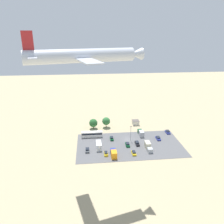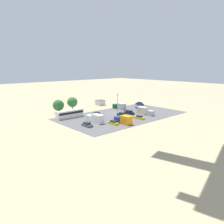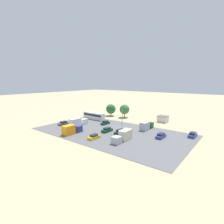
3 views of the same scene
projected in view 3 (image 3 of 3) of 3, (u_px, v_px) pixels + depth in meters
ground_plane at (121, 128)px, 66.52m from camera, size 400.00×400.00×0.00m
parking_lot_surface at (111, 132)px, 61.63m from camera, size 53.33×29.80×0.08m
shed_building at (163, 119)px, 76.32m from camera, size 4.21×4.17×2.69m
bus at (94, 116)px, 81.36m from camera, size 11.46×2.46×3.15m
parked_car_0 at (120, 132)px, 59.06m from camera, size 1.74×4.78×1.64m
parked_car_1 at (161, 136)px, 55.11m from camera, size 1.94×4.42×1.47m
parked_car_2 at (69, 129)px, 62.84m from camera, size 1.73×4.06×1.41m
parked_car_3 at (64, 123)px, 71.18m from camera, size 1.92×4.31×1.50m
parked_car_4 at (193, 135)px, 55.89m from camera, size 1.99×4.33×1.55m
parked_car_5 at (107, 130)px, 61.60m from camera, size 1.85×4.40×1.52m
parked_car_6 at (94, 137)px, 54.24m from camera, size 1.82×4.13×1.41m
parked_car_7 at (105, 123)px, 71.98m from camera, size 1.72×4.15×1.53m
parked_truck_0 at (146, 126)px, 64.39m from camera, size 2.31×7.24×2.96m
parked_truck_1 at (71, 130)px, 59.17m from camera, size 2.57×7.10×3.13m
parked_truck_2 at (123, 136)px, 52.43m from camera, size 2.35×8.07×3.02m
parked_truck_3 at (78, 122)px, 69.63m from camera, size 2.45×8.23×3.18m
tree_near_shed at (111, 109)px, 89.25m from camera, size 4.91×4.91×5.98m
tree_apron_mid at (125, 109)px, 85.24m from camera, size 4.77×4.77×6.37m
light_pole_lot_centre at (122, 117)px, 63.61m from camera, size 0.90×0.28×8.28m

